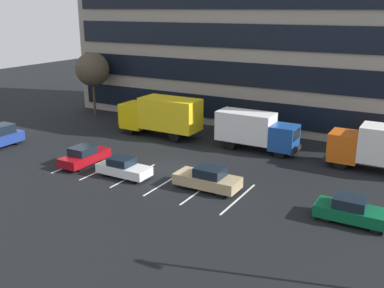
{
  "coord_description": "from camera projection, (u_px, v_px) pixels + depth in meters",
  "views": [
    {
      "loc": [
        17.44,
        -27.22,
        11.83
      ],
      "look_at": [
        0.7,
        2.08,
        1.4
      ],
      "focal_mm": 41.55,
      "sensor_mm": 36.0,
      "label": 1
    }
  ],
  "objects": [
    {
      "name": "lot_markings",
      "position": [
        149.0,
        179.0,
        31.94
      ],
      "size": [
        14.14,
        5.4,
        0.01
      ],
      "color": "silver",
      "rests_on": "ground_plane"
    },
    {
      "name": "sedan_forest",
      "position": [
        352.0,
        211.0,
        25.32
      ],
      "size": [
        4.2,
        1.76,
        1.51
      ],
      "color": "#0C5933",
      "rests_on": "ground_plane"
    },
    {
      "name": "sedan_white",
      "position": [
        123.0,
        168.0,
        32.19
      ],
      "size": [
        3.99,
        1.67,
        1.43
      ],
      "color": "white",
      "rests_on": "ground_plane"
    },
    {
      "name": "office_building",
      "position": [
        262.0,
        17.0,
        46.04
      ],
      "size": [
        41.15,
        10.66,
        21.6
      ],
      "color": "gray",
      "rests_on": "ground_plane"
    },
    {
      "name": "box_truck_orange",
      "position": [
        383.0,
        147.0,
        32.78
      ],
      "size": [
        7.51,
        2.49,
        3.48
      ],
      "color": "#D85914",
      "rests_on": "ground_plane"
    },
    {
      "name": "box_truck_blue",
      "position": [
        255.0,
        130.0,
        37.82
      ],
      "size": [
        7.05,
        2.33,
        3.27
      ],
      "color": "#194799",
      "rests_on": "ground_plane"
    },
    {
      "name": "ground_plane",
      "position": [
        171.0,
        167.0,
        34.34
      ],
      "size": [
        120.0,
        120.0,
        0.0
      ],
      "primitive_type": "plane",
      "color": "black"
    },
    {
      "name": "sedan_maroon",
      "position": [
        84.0,
        156.0,
        34.63
      ],
      "size": [
        1.76,
        4.2,
        1.5
      ],
      "color": "maroon",
      "rests_on": "ground_plane"
    },
    {
      "name": "box_truck_yellow_all",
      "position": [
        161.0,
        115.0,
        41.9
      ],
      "size": [
        8.12,
        2.69,
        3.76
      ],
      "color": "yellow",
      "rests_on": "ground_plane"
    },
    {
      "name": "sedan_tan",
      "position": [
        208.0,
        179.0,
        29.93
      ],
      "size": [
        4.47,
        1.87,
        1.6
      ],
      "color": "tan",
      "rests_on": "ground_plane"
    },
    {
      "name": "bare_tree",
      "position": [
        92.0,
        69.0,
        49.64
      ],
      "size": [
        3.76,
        3.76,
        7.05
      ],
      "color": "#473323",
      "rests_on": "ground_plane"
    }
  ]
}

